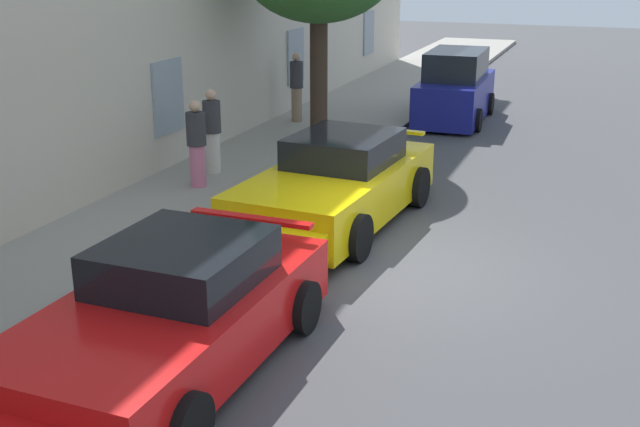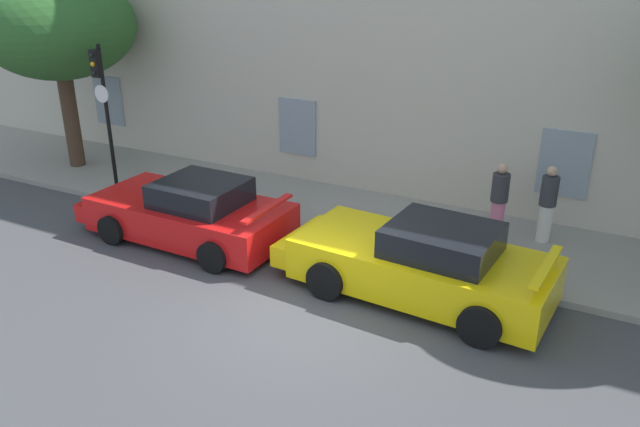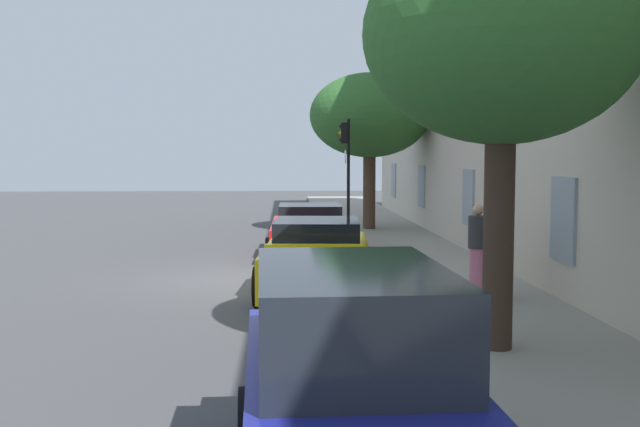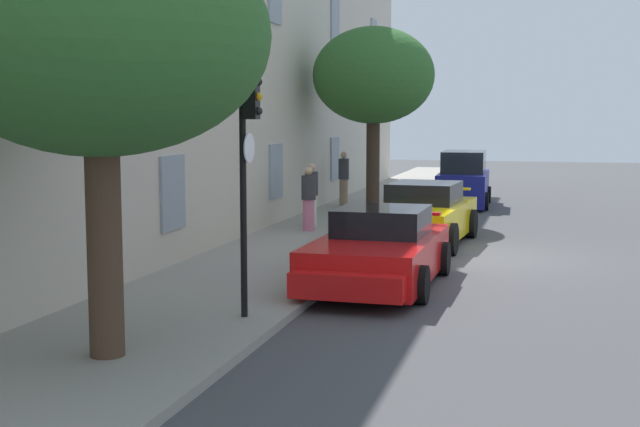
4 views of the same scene
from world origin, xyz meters
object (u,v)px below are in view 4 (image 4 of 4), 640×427
object	(u,v)px
sportscar_yellow_flank	(420,218)
traffic_light	(248,147)
sportscar_red_lead	(376,254)
hatchback_parked	(463,182)
tree_midblock	(373,76)
pedestrian_admiring	(344,178)
pedestrian_strolling	(309,198)
tree_near_kerb	(99,38)
pedestrian_bystander	(311,194)

from	to	relation	value
sportscar_yellow_flank	traffic_light	bearing A→B (deg)	171.54
sportscar_red_lead	hatchback_parked	world-z (taller)	hatchback_parked
sportscar_red_lead	sportscar_yellow_flank	bearing A→B (deg)	-0.22
tree_midblock	pedestrian_admiring	world-z (taller)	tree_midblock
pedestrian_strolling	tree_midblock	bearing A→B (deg)	-11.30
sportscar_red_lead	tree_near_kerb	distance (m)	7.18
tree_midblock	pedestrian_admiring	distance (m)	4.02
tree_midblock	pedestrian_strolling	xyz separation A→B (m)	(-4.25, 0.85, -3.30)
hatchback_parked	tree_midblock	bearing A→B (deg)	150.62
pedestrian_strolling	pedestrian_admiring	bearing A→B (deg)	4.83
tree_near_kerb	hatchback_parked	bearing A→B (deg)	-6.94
traffic_light	pedestrian_bystander	bearing A→B (deg)	10.34
hatchback_parked	pedestrian_strolling	bearing A→B (deg)	159.21
hatchback_parked	tree_near_kerb	bearing A→B (deg)	173.06
tree_midblock	pedestrian_strolling	distance (m)	5.45
hatchback_parked	pedestrian_bystander	distance (m)	8.18
tree_near_kerb	pedestrian_bystander	bearing A→B (deg)	3.95
sportscar_yellow_flank	pedestrian_admiring	size ratio (longest dim) A/B	2.92
hatchback_parked	sportscar_yellow_flank	bearing A→B (deg)	178.99
pedestrian_strolling	pedestrian_bystander	xyz separation A→B (m)	(0.98, 0.19, 0.02)
sportscar_yellow_flank	tree_near_kerb	bearing A→B (deg)	168.24
hatchback_parked	pedestrian_bystander	xyz separation A→B (m)	(-7.44, 3.38, 0.16)
tree_near_kerb	traffic_light	distance (m)	3.00
sportscar_red_lead	pedestrian_bystander	bearing A→B (deg)	24.11
traffic_light	sportscar_red_lead	bearing A→B (deg)	-20.64
tree_midblock	traffic_light	world-z (taller)	tree_midblock
traffic_light	pedestrian_bystander	world-z (taller)	traffic_light
tree_midblock	pedestrian_strolling	size ratio (longest dim) A/B	3.38
tree_midblock	pedestrian_admiring	size ratio (longest dim) A/B	3.14
tree_near_kerb	pedestrian_admiring	bearing A→B (deg)	3.87
tree_midblock	traffic_light	xyz separation A→B (m)	(-13.82, -0.89, -1.60)
sportscar_yellow_flank	sportscar_red_lead	bearing A→B (deg)	179.78
sportscar_yellow_flank	pedestrian_strolling	bearing A→B (deg)	74.45
sportscar_red_lead	hatchback_parked	bearing A→B (deg)	-0.72
tree_midblock	traffic_light	distance (m)	13.94
sportscar_yellow_flank	pedestrian_bystander	xyz separation A→B (m)	(1.82, 3.22, 0.35)
sportscar_yellow_flank	pedestrian_strolling	xyz separation A→B (m)	(0.84, 3.03, 0.33)
hatchback_parked	traffic_light	world-z (taller)	traffic_light
tree_midblock	tree_near_kerb	bearing A→B (deg)	179.50
traffic_light	pedestrian_strolling	xyz separation A→B (m)	(9.57, 1.73, -1.70)
sportscar_yellow_flank	pedestrian_admiring	distance (m)	7.92
hatchback_parked	pedestrian_admiring	world-z (taller)	pedestrian_admiring
sportscar_yellow_flank	pedestrian_strolling	distance (m)	3.16
hatchback_parked	tree_midblock	world-z (taller)	tree_midblock
traffic_light	tree_near_kerb	bearing A→B (deg)	157.23
tree_midblock	traffic_light	size ratio (longest dim) A/B	1.51
tree_near_kerb	traffic_light	xyz separation A→B (m)	(2.45, -1.03, -1.41)
tree_near_kerb	pedestrian_bystander	xyz separation A→B (m)	(12.99, 0.90, -3.08)
hatchback_parked	pedestrian_strolling	size ratio (longest dim) A/B	2.40
sportscar_red_lead	pedestrian_admiring	size ratio (longest dim) A/B	2.71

